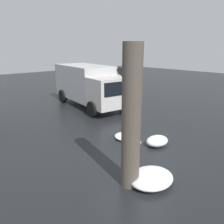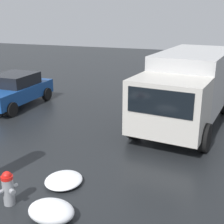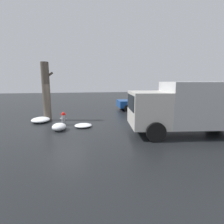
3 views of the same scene
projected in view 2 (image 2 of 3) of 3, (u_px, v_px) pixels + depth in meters
The scene contains 6 objects.
ground_plane at pixel (10, 204), 6.97m from camera, with size 60.00×60.00×0.00m, color black.
fire_hydrant at pixel (8, 188), 6.84m from camera, with size 0.45×0.36×0.81m.
delivery_truck at pixel (189, 85), 11.64m from camera, with size 6.59×3.22×2.65m.
parked_car at pixel (14, 90), 14.03m from camera, with size 3.89×2.06×1.43m.
snow_pile_by_hydrant at pixel (51, 211), 6.40m from camera, with size 0.75×1.00×0.39m.
snow_pile_curbside at pixel (64, 180), 7.76m from camera, with size 1.01×0.92×0.19m.
Camera 2 is at (-4.84, -4.21, 4.11)m, focal length 50.00 mm.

